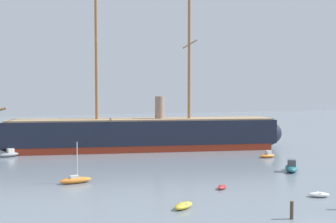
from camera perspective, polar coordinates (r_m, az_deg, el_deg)
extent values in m
cube|color=maroon|center=(87.08, -3.53, -5.18)|extent=(56.78, 21.06, 1.47)
cube|color=black|center=(86.68, -3.54, -2.98)|extent=(59.14, 21.93, 5.24)
ellipsoid|color=black|center=(88.37, -21.27, -3.53)|extent=(12.09, 10.12, 6.71)
ellipsoid|color=black|center=(93.29, 13.23, -3.10)|extent=(12.09, 10.12, 6.71)
cube|color=#9E7F5B|center=(86.45, -3.54, -1.15)|extent=(57.84, 20.98, 0.31)
cylinder|color=#936642|center=(86.22, -10.44, 7.76)|extent=(0.73, 0.73, 27.24)
cylinder|color=#936642|center=(86.58, -10.46, 9.91)|extent=(3.49, 13.78, 0.29)
cylinder|color=#936642|center=(88.17, 3.15, 7.68)|extent=(0.73, 0.73, 27.24)
cylinder|color=#936642|center=(88.52, 3.15, 9.79)|extent=(3.49, 13.78, 0.29)
cylinder|color=gray|center=(86.73, -1.23, 0.50)|extent=(2.10, 2.10, 5.24)
ellipsoid|color=gold|center=(43.88, 2.30, -13.62)|extent=(3.06, 2.47, 0.67)
cube|color=#B2ADA3|center=(43.81, 2.30, -13.30)|extent=(0.74, 1.04, 0.10)
ellipsoid|color=silver|center=(51.83, 21.25, -11.28)|extent=(2.77, 2.04, 0.60)
cube|color=beige|center=(51.78, 21.26, -11.04)|extent=(0.59, 0.95, 0.09)
ellipsoid|color=#B22D28|center=(52.85, 7.93, -10.91)|extent=(2.26, 2.02, 0.50)
cube|color=#4C4C51|center=(52.81, 7.94, -10.71)|extent=(0.63, 0.75, 0.08)
ellipsoid|color=orange|center=(56.97, -13.37, -9.78)|extent=(4.57, 1.67, 0.85)
cube|color=beige|center=(56.82, -13.59, -9.32)|extent=(1.17, 0.82, 0.45)
cylinder|color=silver|center=(56.48, -13.17, -6.95)|extent=(0.11, 0.11, 5.16)
ellipsoid|color=#236670|center=(66.61, 17.66, -7.90)|extent=(4.56, 4.93, 1.11)
cube|color=#4C4C51|center=(66.12, 17.68, -7.20)|extent=(1.92, 1.94, 1.11)
ellipsoid|color=orange|center=(79.25, 14.38, -6.30)|extent=(3.24, 1.40, 0.75)
cube|color=beige|center=(79.29, 14.51, -5.86)|extent=(1.00, 0.89, 0.75)
ellipsoid|color=gray|center=(84.07, -22.23, -5.85)|extent=(4.14, 2.84, 0.89)
cube|color=beige|center=(84.07, -22.07, -5.36)|extent=(1.46, 1.38, 0.89)
ellipsoid|color=orange|center=(99.90, 14.29, -4.52)|extent=(2.33, 1.97, 0.51)
cube|color=#B2ADA3|center=(99.88, 14.29, -4.41)|extent=(0.60, 0.78, 0.08)
ellipsoid|color=silver|center=(96.98, -3.49, -4.50)|extent=(4.41, 1.92, 1.02)
cube|color=#4C4C51|center=(96.79, -3.67, -4.03)|extent=(1.36, 1.21, 1.02)
cylinder|color=#4C3D2D|center=(42.19, 17.69, -13.61)|extent=(0.36, 0.36, 1.81)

